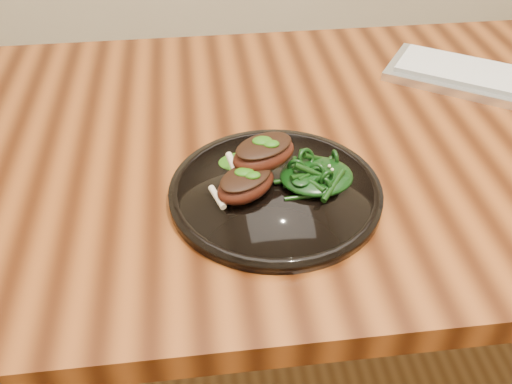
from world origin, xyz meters
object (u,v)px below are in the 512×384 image
(plate, at_px, (275,192))
(lamb_chop_front, at_px, (245,183))
(greens_heap, at_px, (317,172))
(desk, at_px, (388,168))

(plate, bearing_deg, lamb_chop_front, -165.91)
(lamb_chop_front, height_order, greens_heap, lamb_chop_front)
(desk, relative_size, lamb_chop_front, 14.97)
(desk, xyz_separation_m, lamb_chop_front, (-0.27, -0.16, 0.12))
(desk, bearing_deg, greens_heap, -138.05)
(desk, distance_m, lamb_chop_front, 0.33)
(desk, bearing_deg, lamb_chop_front, -148.30)
(desk, xyz_separation_m, greens_heap, (-0.16, -0.15, 0.12))
(greens_heap, bearing_deg, plate, -174.81)
(desk, relative_size, plate, 5.42)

